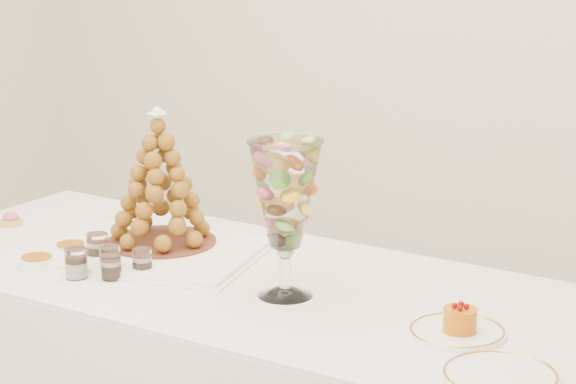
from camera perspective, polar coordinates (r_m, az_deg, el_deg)
The scene contains 14 objects.
lace_tray at distance 3.08m, azimuth -6.97°, elevation -3.04°, with size 0.56×0.42×0.02m, color white.
macaron_vase at distance 2.68m, azimuth -0.14°, elevation -0.21°, with size 0.18×0.18×0.39m.
cake_plate at distance 2.55m, azimuth 8.58°, elevation -7.04°, with size 0.22×0.22×0.01m, color white.
spare_plate at distance 2.35m, azimuth 10.73°, elevation -9.16°, with size 0.24×0.24×0.01m, color white.
pink_tart at distance 3.43m, azimuth -13.89°, elevation -1.38°, with size 0.07×0.07×0.04m.
verrine_a at distance 3.05m, azimuth -9.65°, elevation -2.79°, with size 0.06×0.06×0.08m, color white.
verrine_b at distance 2.94m, azimuth -9.01°, elevation -3.44°, with size 0.05×0.05×0.07m, color white.
verrine_c at distance 2.92m, azimuth -7.41°, elevation -3.53°, with size 0.05×0.05×0.07m, color white.
verrine_d at distance 2.92m, azimuth -10.71°, elevation -3.58°, with size 0.06×0.06×0.08m, color white.
verrine_e at distance 2.90m, azimuth -8.97°, elevation -3.74°, with size 0.05×0.05×0.07m, color white.
ramekin_back at distance 3.12m, azimuth -10.98°, elevation -2.88°, with size 0.09×0.09×0.03m, color white.
ramekin_front at distance 3.03m, azimuth -12.64°, elevation -3.52°, with size 0.09×0.09×0.03m, color white.
croquembouche at distance 3.08m, azimuth -6.55°, elevation 0.72°, with size 0.30×0.30×0.38m.
mousse_cake at distance 2.53m, azimuth 8.73°, elevation -6.42°, with size 0.08×0.08×0.07m.
Camera 1 is at (1.55, -2.18, 1.73)m, focal length 70.00 mm.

